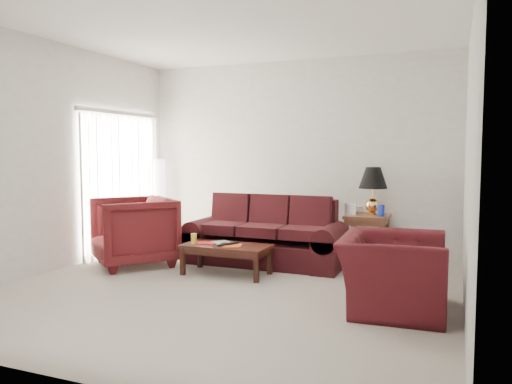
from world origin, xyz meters
TOP-DOWN VIEW (x-y plane):
  - floor at (0.00, 0.00)m, footprint 5.00×5.00m
  - blinds at (-2.42, 1.30)m, footprint 0.10×2.00m
  - sofa at (-0.07, 1.35)m, footprint 2.24×1.07m
  - throw_pillow at (-0.68, 2.08)m, footprint 0.45×0.35m
  - end_table at (1.21, 2.15)m, footprint 0.61×0.61m
  - table_lamp at (1.28, 2.21)m, footprint 0.52×0.52m
  - clock at (0.99, 2.04)m, footprint 0.16×0.06m
  - blue_canister at (1.42, 2.04)m, footprint 0.11×0.11m
  - picture_frame at (1.04, 2.34)m, footprint 0.17×0.19m
  - floor_lamp at (-2.33, 2.20)m, footprint 0.29×0.29m
  - armchair_left at (-1.72, 0.59)m, footprint 1.45×1.45m
  - armchair_right at (1.83, -0.07)m, footprint 1.05×1.19m
  - coffee_table at (-0.30, 0.59)m, footprint 1.23×0.90m
  - magazine_red at (-0.58, 0.55)m, footprint 0.27×0.22m
  - magazine_white at (-0.37, 0.64)m, footprint 0.35×0.33m
  - magazine_orange at (-0.21, 0.51)m, footprint 0.32×0.28m
  - remote_a at (-0.29, 0.44)m, footprint 0.06×0.19m
  - remote_b at (-0.21, 0.57)m, footprint 0.12×0.19m
  - yellow_glass at (-0.72, 0.50)m, footprint 0.09×0.09m

SIDE VIEW (x-z plane):
  - floor at x=0.00m, z-range 0.00..0.00m
  - coffee_table at x=-0.30m, z-range 0.00..0.39m
  - end_table at x=1.21m, z-range 0.00..0.66m
  - armchair_right at x=1.83m, z-range 0.00..0.74m
  - magazine_red at x=-0.58m, z-range 0.39..0.40m
  - magazine_orange at x=-0.21m, z-range 0.39..0.40m
  - magazine_white at x=-0.37m, z-range 0.39..0.40m
  - remote_b at x=-0.21m, z-range 0.40..0.43m
  - remote_a at x=-0.29m, z-range 0.40..0.43m
  - sofa at x=-0.07m, z-range 0.00..0.90m
  - yellow_glass at x=-0.72m, z-range 0.39..0.52m
  - armchair_left at x=-1.72m, z-range 0.00..0.95m
  - throw_pillow at x=-0.68m, z-range 0.49..0.91m
  - floor_lamp at x=-2.33m, z-range 0.00..1.46m
  - clock at x=0.99m, z-range 0.66..0.82m
  - blue_canister at x=1.42m, z-range 0.66..0.82m
  - picture_frame at x=1.04m, z-range 0.72..0.78m
  - table_lamp at x=1.28m, z-range 0.66..1.35m
  - blinds at x=-2.42m, z-range 0.00..2.16m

